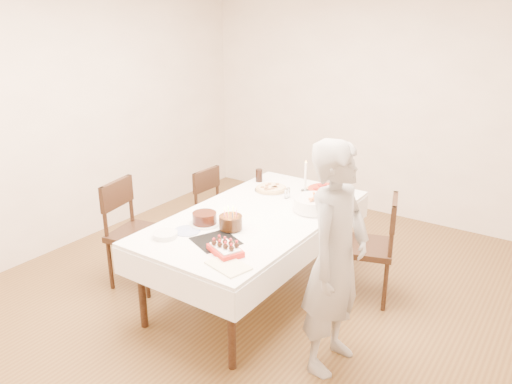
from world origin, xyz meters
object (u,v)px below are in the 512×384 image
Objects in this scene: pasta_bowl at (314,204)px; dining_table at (256,254)px; chair_right_savory at (366,247)px; cola_glass at (259,175)px; birthday_cake at (231,218)px; chair_left_savory at (221,213)px; taper_candle at (305,179)px; strawberry_box at (225,249)px; pizza_pepperoni at (327,191)px; chair_left_dessert at (139,234)px; person at (336,259)px; layer_cake at (205,218)px; pizza_white at (271,189)px.

dining_table is at bearing -135.88° from pasta_bowl.
cola_glass is at bearing 150.87° from chair_right_savory.
dining_table is 11.62× the size of birthday_cake.
taper_candle reaches higher than chair_left_savory.
cola_glass is at bearing 115.48° from strawberry_box.
pizza_pepperoni is at bearing 6.13° from cola_glass.
chair_right_savory is 1.08× the size of chair_left_savory.
person is at bearing 168.46° from chair_left_dessert.
strawberry_box is (0.46, -0.31, -0.02)m from layer_cake.
chair_right_savory is 1.35m from cola_glass.
chair_left_savory is at bearing -168.83° from taper_candle.
chair_left_dessert is (-1.77, -0.95, 0.02)m from chair_right_savory.
taper_candle is (0.35, 0.04, 0.16)m from pizza_white.
pizza_pepperoni is at bearing 27.34° from pizza_white.
birthday_cake reaches higher than cola_glass.
birthday_cake is 0.42m from strawberry_box.
pizza_white is 0.92× the size of pasta_bowl.
chair_right_savory is at bearing 30.44° from dining_table.
person is 0.97m from birthday_cake.
birthday_cake is (0.22, -0.94, 0.07)m from pizza_white.
chair_left_dessert is 2.23× the size of pizza_pepperoni.
chair_left_savory is 0.90× the size of chair_left_dessert.
chair_left_dessert is at bearing -174.26° from birthday_cake.
chair_right_savory reaches higher than strawberry_box.
cola_glass is (-1.29, 0.26, 0.34)m from chair_right_savory.
pizza_pepperoni is at bearing 78.02° from birthday_cake.
chair_left_savory is at bearing -165.81° from pizza_white.
cola_glass is 0.70× the size of birthday_cake.
pizza_white is 0.62m from pasta_bowl.
chair_left_dessert is (-0.22, -0.90, 0.05)m from chair_left_savory.
birthday_cake is at bearing -88.62° from dining_table.
chair_right_savory is at bearing -4.96° from pizza_white.
pasta_bowl is at bearing -24.86° from cola_glass.
chair_left_dessert is at bearing 167.86° from strawberry_box.
dining_table is at bearing 65.00° from person.
birthday_cake is (0.74, -0.81, 0.41)m from chair_left_savory.
pizza_pepperoni is at bearing -157.45° from chair_left_savory.
chair_left_dessert is 1.30m from pizza_white.
cola_glass is 0.52× the size of layer_cake.
dining_table is at bearing -107.69° from pizza_pepperoni.
person is 12.73× the size of cola_glass.
taper_candle is (-0.84, 1.09, 0.11)m from person.
cola_glass reaches higher than pizza_white.
chair_right_savory is 1.37m from strawberry_box.
layer_cake reaches higher than pizza_pepperoni.
chair_left_dessert is 2.73× the size of taper_candle.
taper_candle reaches higher than birthday_cake.
person is at bearing -6.69° from birthday_cake.
chair_left_savory is 0.63m from pizza_white.
taper_candle is 1.38× the size of strawberry_box.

